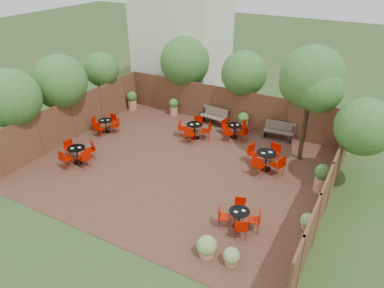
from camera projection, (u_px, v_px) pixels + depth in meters
The scene contains 13 objects.
ground at pixel (180, 168), 15.74m from camera, with size 80.00×80.00×0.00m, color #354F23.
courtyard_paving at pixel (180, 167), 15.73m from camera, with size 12.00×10.00×0.02m, color #3A1F17.
fence_back at pixel (228, 107), 19.11m from camera, with size 12.00×0.08×2.00m, color #4C2A1C.
fence_left at pixel (73, 118), 17.81m from camera, with size 0.08×10.00×2.00m, color #4C2A1C.
fence_right at pixel (329, 188), 12.71m from camera, with size 0.08×10.00×2.00m, color #4C2A1C.
neighbour_building at pixel (182, 29), 21.91m from camera, with size 5.00×4.00×8.00m, color silver.
overhang_foliage at pixel (162, 81), 17.46m from camera, with size 15.62×10.81×2.71m.
courtyard_tree at pixel (312, 81), 14.69m from camera, with size 2.75×2.65×5.03m.
park_bench_left at pixel (214, 116), 19.33m from camera, with size 1.51×0.64×0.91m.
park_bench_right at pixel (279, 130), 17.85m from camera, with size 1.47×0.61×0.89m.
bistro_tables at pixel (188, 149), 16.29m from camera, with size 10.06×7.44×0.94m.
planters at pixel (213, 125), 18.12m from camera, with size 11.85×4.01×1.13m.
low_shrubs at pixel (243, 242), 11.36m from camera, with size 3.00×3.29×0.68m.
Camera 1 is at (6.91, -11.45, 8.38)m, focal length 34.35 mm.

